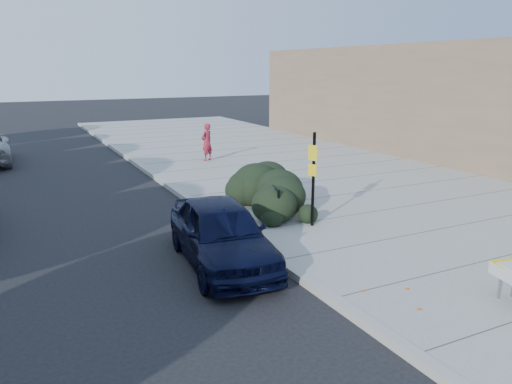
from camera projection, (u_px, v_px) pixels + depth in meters
ground at (281, 267)px, 10.63m from camera, size 120.00×120.00×0.00m
sidewalk_near at (350, 187)px, 17.39m from camera, size 11.20×50.00×0.15m
curb_near at (198, 206)px, 14.94m from camera, size 0.22×50.00×0.17m
bike_rack at (276, 201)px, 12.98m from camera, size 0.21×0.65×0.97m
sign_post at (313, 173)px, 12.56m from camera, size 0.13×0.27×2.42m
hedge at (272, 185)px, 14.42m from camera, size 2.32×3.79×1.33m
sedan_navy at (221, 233)px, 10.62m from camera, size 2.11×4.29×1.41m
pedestrian at (207, 142)px, 21.71m from camera, size 0.70×0.62×1.62m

